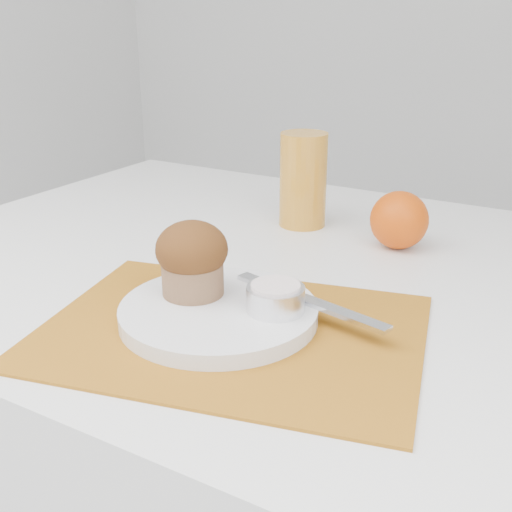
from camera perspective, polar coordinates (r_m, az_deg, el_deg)
The scene contains 11 objects.
table at distance 1.03m, azimuth 4.89°, elevation -20.95°, with size 1.20×0.80×0.75m, color white.
placemat at distance 0.68m, azimuth -2.19°, elevation -6.66°, with size 0.39×0.29×0.00m, color #A56316.
plate at distance 0.69m, azimuth -3.34°, elevation -5.02°, with size 0.21×0.21×0.02m, color white.
ramekin at distance 0.67m, azimuth 1.74°, elevation -3.81°, with size 0.06×0.06×0.03m, color silver.
cream at distance 0.66m, azimuth 1.75°, elevation -2.76°, with size 0.05×0.05×0.01m, color silver.
raspberry_near at distance 0.70m, azimuth 0.59°, elevation -3.04°, with size 0.02×0.02×0.02m, color #560211.
raspberry_far at distance 0.70m, azimuth 1.67°, elevation -3.27°, with size 0.02×0.02×0.02m, color #5B0212.
butter_knife at distance 0.69m, azimuth 4.69°, elevation -3.97°, with size 0.20×0.02×0.01m, color silver.
orange at distance 0.92m, azimuth 12.61°, elevation 3.14°, with size 0.08×0.08×0.08m, color #E45108.
juice_glass at distance 0.99m, azimuth 4.21°, elevation 6.76°, with size 0.07×0.07×0.14m, color orange.
muffin at distance 0.70m, azimuth -5.70°, elevation -0.18°, with size 0.09×0.09×0.08m.
Camera 1 is at (0.31, -0.65, 1.07)m, focal length 45.00 mm.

